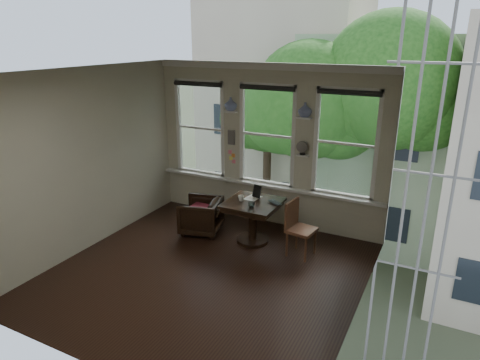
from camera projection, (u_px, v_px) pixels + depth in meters
The scene contains 25 objects.
ground at pixel (207, 273), 6.55m from camera, with size 4.50×4.50×0.00m, color black.
ceiling at pixel (202, 72), 5.59m from camera, with size 4.50×4.50×0.00m, color silver.
wall_back at pixel (268, 146), 7.97m from camera, with size 4.50×4.50×0.00m, color #B9B59E.
wall_front at pixel (84, 246), 4.17m from camera, with size 4.50×4.50×0.00m, color #B9B59E.
wall_left at pixel (88, 160), 7.04m from camera, with size 4.50×4.50×0.00m, color #B9B59E.
wall_right at pixel (366, 207), 5.10m from camera, with size 4.50×4.50×0.00m, color #B9B59E.
window_left at pixel (201, 128), 8.53m from camera, with size 1.10×0.12×1.90m, color white, non-canonical shape.
window_center at pixel (268, 135), 7.91m from camera, with size 1.10×0.12×1.90m, color white, non-canonical shape.
window_right at pixel (346, 144), 7.28m from camera, with size 1.10×0.12×1.90m, color white, non-canonical shape.
shelf_left at pixel (231, 111), 8.00m from camera, with size 0.26×0.16×0.03m, color white.
shelf_right at pixel (305, 118), 7.38m from camera, with size 0.26×0.16×0.03m, color white.
intercom at pixel (232, 137), 8.19m from camera, with size 0.14×0.06×0.28m, color #59544F.
sticky_notes at pixel (232, 155), 8.31m from camera, with size 0.16×0.01×0.24m, color pink, non-canonical shape.
desk_fan at pixel (303, 150), 7.55m from camera, with size 0.20×0.20×0.24m, color #59544F, non-canonical shape.
vase_left at pixel (231, 104), 7.96m from camera, with size 0.24×0.24×0.25m, color silver.
vase_right at pixel (305, 110), 7.34m from camera, with size 0.24×0.24×0.25m, color silver.
table at pixel (253, 222), 7.43m from camera, with size 0.90×0.90×0.75m, color black, non-canonical shape.
armchair_left at pixel (201, 216), 7.81m from camera, with size 0.69×0.71×0.65m, color black.
cushion_red at pixel (201, 209), 7.77m from camera, with size 0.45×0.45×0.06m, color maroon.
side_chair_right at pixel (302, 230), 6.94m from camera, with size 0.42×0.42×0.92m, color #4D2D1B, non-canonical shape.
laptop at pixel (273, 203), 7.21m from camera, with size 0.30×0.19×0.02m, color black.
mug at pixel (241, 198), 7.34m from camera, with size 0.10×0.10×0.10m, color white.
drinking_glass at pixel (251, 205), 7.06m from camera, with size 0.11×0.11×0.09m, color white.
tablet at pixel (257, 191), 7.48m from camera, with size 0.16×0.02×0.22m, color black.
papers at pixel (253, 198), 7.49m from camera, with size 0.22×0.30×0.00m, color silver.
Camera 1 is at (3.05, -4.90, 3.45)m, focal length 32.00 mm.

